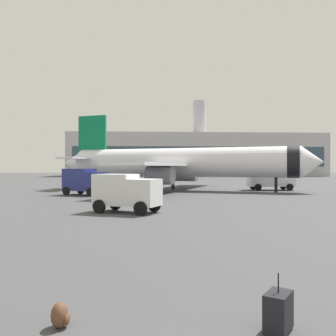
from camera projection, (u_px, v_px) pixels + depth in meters
The scene contains 10 objects.
airplane_at_gate at pixel (180, 163), 48.03m from camera, with size 34.24×31.41×10.50m.
service_truck at pixel (85, 180), 39.75m from camera, with size 5.24×4.40×2.90m.
fuel_truck at pixel (270, 177), 48.58m from camera, with size 6.06×2.85×3.20m.
cargo_van at pixel (126, 191), 24.51m from camera, with size 4.83×3.82×2.60m.
safety_cone_near at pixel (129, 197), 33.61m from camera, with size 0.44×0.44×0.68m.
safety_cone_mid at pixel (144, 195), 35.20m from camera, with size 0.44×0.44×0.70m.
safety_cone_far at pixel (145, 187), 50.40m from camera, with size 0.44×0.44×0.74m.
rolling_suitcase at pixel (278, 311), 6.72m from camera, with size 0.70×0.75×1.10m.
traveller_backpack at pixel (60, 315), 6.92m from camera, with size 0.36×0.40×0.48m.
terminal_building at pixel (196, 155), 128.51m from camera, with size 87.03×21.40×26.53m.
Camera 1 is at (0.17, -2.37, 3.07)m, focal length 38.76 mm.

